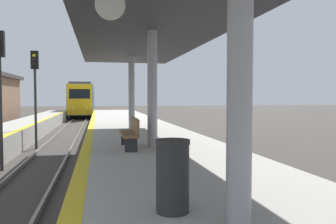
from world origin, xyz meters
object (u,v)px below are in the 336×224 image
object	(u,v)px
signal_mid	(0,74)
signal_far	(35,81)
train	(83,100)
bench	(131,132)
trash_bin	(173,176)

from	to	relation	value
signal_mid	signal_far	bearing A→B (deg)	86.54
train	bench	distance (m)	37.38
train	trash_bin	world-z (taller)	train
signal_mid	bench	size ratio (longest dim) A/B	2.69
signal_mid	signal_far	distance (m)	4.92
trash_bin	signal_far	bearing A→B (deg)	107.04
signal_mid	signal_far	xyz separation A→B (m)	(0.30, 4.91, 0.00)
signal_mid	bench	bearing A→B (deg)	-30.40
train	signal_mid	distance (m)	34.77
signal_mid	trash_bin	world-z (taller)	signal_mid
train	signal_mid	bearing A→B (deg)	-92.21
bench	train	bearing A→B (deg)	94.57
signal_far	trash_bin	bearing A→B (deg)	-72.96
train	bench	size ratio (longest dim) A/B	9.98
signal_far	bench	world-z (taller)	signal_far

